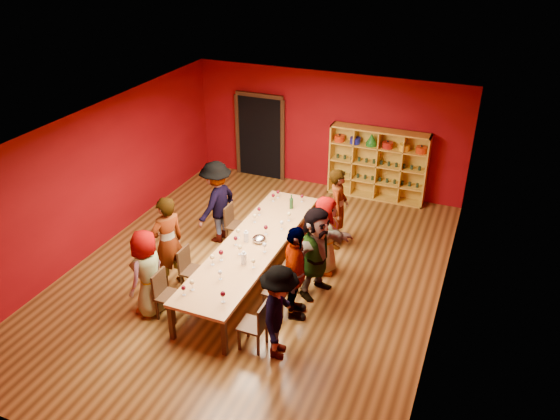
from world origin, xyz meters
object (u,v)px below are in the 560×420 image
(chair_person_right_4, at_px, (326,222))
(shelving_unit, at_px, (378,161))
(person_left_0, at_px, (147,273))
(chair_person_right_0, at_px, (257,323))
(chair_person_left_0, at_px, (165,292))
(chair_person_left_3, at_px, (234,222))
(person_right_0, at_px, (279,313))
(wine_bottle, at_px, (291,203))
(person_right_2, at_px, (316,252))
(tasting_table, at_px, (253,246))
(person_right_3, at_px, (325,235))
(chair_person_right_1, at_px, (281,289))
(person_right_4, at_px, (338,208))
(chair_person_right_2, at_px, (296,265))
(chair_person_left_1, at_px, (190,267))
(person_left_1, at_px, (168,243))
(person_right_1, at_px, (295,273))
(chair_person_right_3, at_px, (310,246))
(spittoon_bowl, at_px, (259,239))
(person_left_3, at_px, (217,202))

(chair_person_right_4, bearing_deg, shelving_unit, 79.30)
(person_left_0, distance_m, chair_person_right_0, 2.18)
(chair_person_left_0, bearing_deg, person_left_0, 180.00)
(person_left_0, relative_size, chair_person_left_3, 1.83)
(person_right_0, bearing_deg, shelving_unit, -11.14)
(chair_person_left_0, xyz_separation_m, wine_bottle, (1.08, 3.28, 0.38))
(person_right_2, bearing_deg, chair_person_right_0, -170.60)
(tasting_table, bearing_deg, person_left_0, -126.52)
(chair_person_left_0, bearing_deg, person_right_3, 48.20)
(chair_person_right_1, bearing_deg, chair_person_right_0, -90.00)
(person_right_4, bearing_deg, chair_person_right_2, 161.15)
(chair_person_right_0, relative_size, person_right_4, 0.50)
(chair_person_left_1, distance_m, wine_bottle, 2.71)
(person_right_3, height_order, wine_bottle, person_right_3)
(person_left_1, relative_size, wine_bottle, 5.79)
(tasting_table, xyz_separation_m, chair_person_left_1, (-0.91, -0.85, -0.20))
(person_right_4, bearing_deg, tasting_table, 135.46)
(person_right_0, xyz_separation_m, person_right_3, (-0.08, 2.53, -0.02))
(chair_person_right_1, distance_m, person_right_1, 0.47)
(chair_person_left_0, bearing_deg, chair_person_right_1, 25.13)
(chair_person_left_1, height_order, person_right_4, person_right_4)
(person_right_4, bearing_deg, person_left_1, 125.20)
(tasting_table, xyz_separation_m, person_right_1, (1.17, -0.82, 0.19))
(person_left_0, height_order, chair_person_right_4, person_left_0)
(chair_person_right_1, height_order, chair_person_right_2, same)
(person_right_1, relative_size, wine_bottle, 5.50)
(person_left_0, height_order, person_right_2, person_right_2)
(person_left_0, bearing_deg, person_right_3, 136.92)
(person_right_3, xyz_separation_m, wine_bottle, (-1.05, 0.90, 0.06))
(tasting_table, relative_size, shelving_unit, 1.88)
(chair_person_right_3, height_order, person_right_3, person_right_3)
(tasting_table, distance_m, chair_person_right_0, 2.05)
(chair_person_right_4, bearing_deg, person_right_0, -83.83)
(chair_person_right_0, distance_m, chair_person_right_3, 2.53)
(chair_person_right_4, bearing_deg, person_left_0, -122.17)
(chair_person_right_1, height_order, spittoon_bowl, chair_person_right_1)
(person_left_3, height_order, chair_person_right_3, person_left_3)
(person_right_1, relative_size, chair_person_right_2, 2.00)
(person_right_1, bearing_deg, chair_person_left_1, 73.21)
(chair_person_left_0, xyz_separation_m, person_right_3, (2.12, 2.38, 0.32))
(chair_person_left_3, relative_size, chair_person_right_3, 1.00)
(tasting_table, bearing_deg, chair_person_left_0, -118.55)
(chair_person_left_0, relative_size, chair_person_right_1, 1.00)
(chair_person_left_0, bearing_deg, chair_person_left_3, 90.00)
(chair_person_left_3, relative_size, person_right_3, 0.55)
(chair_person_right_3, bearing_deg, person_left_0, -132.12)
(person_right_2, bearing_deg, chair_person_left_0, 147.97)
(person_left_0, bearing_deg, chair_person_left_1, 161.04)
(shelving_unit, height_order, chair_person_right_3, shelving_unit)
(person_right_4, bearing_deg, chair_person_left_3, 99.22)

